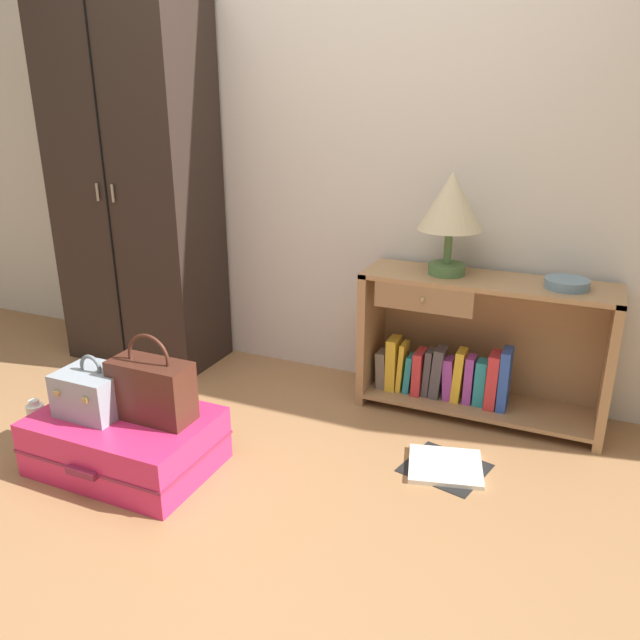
{
  "coord_description": "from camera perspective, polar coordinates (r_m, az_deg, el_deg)",
  "views": [
    {
      "loc": [
        1.16,
        -1.54,
        1.47
      ],
      "look_at": [
        0.13,
        0.78,
        0.55
      ],
      "focal_mm": 35.17,
      "sensor_mm": 36.0,
      "label": 1
    }
  ],
  "objects": [
    {
      "name": "bottle",
      "position": [
        3.04,
        -24.3,
        -8.68
      ],
      "size": [
        0.07,
        0.07,
        0.22
      ],
      "color": "white",
      "rests_on": "ground_plane"
    },
    {
      "name": "back_wall",
      "position": [
        3.26,
        3.22,
        16.93
      ],
      "size": [
        6.4,
        0.1,
        2.6
      ],
      "primitive_type": "cube",
      "color": "beige",
      "rests_on": "ground_plane"
    },
    {
      "name": "ground_plane",
      "position": [
        2.43,
        -10.79,
        -17.78
      ],
      "size": [
        9.0,
        9.0,
        0.0
      ],
      "primitive_type": "plane",
      "color": "#9E7047"
    },
    {
      "name": "table_lamp",
      "position": [
        2.9,
        11.84,
        10.15
      ],
      "size": [
        0.29,
        0.29,
        0.47
      ],
      "color": "#4C7542",
      "rests_on": "bookshelf"
    },
    {
      "name": "handbag",
      "position": [
        2.59,
        -15.07,
        -6.08
      ],
      "size": [
        0.33,
        0.15,
        0.36
      ],
      "color": "#472319",
      "rests_on": "suitcase_large"
    },
    {
      "name": "bowl",
      "position": [
        2.9,
        21.55,
        3.1
      ],
      "size": [
        0.19,
        0.19,
        0.04
      ],
      "primitive_type": "cylinder",
      "color": "slate",
      "rests_on": "bookshelf"
    },
    {
      "name": "train_case",
      "position": [
        2.73,
        -19.88,
        -6.11
      ],
      "size": [
        0.26,
        0.24,
        0.25
      ],
      "color": "#8E99A3",
      "rests_on": "suitcase_large"
    },
    {
      "name": "open_book_on_floor",
      "position": [
        2.73,
        11.32,
        -12.94
      ],
      "size": [
        0.38,
        0.36,
        0.02
      ],
      "color": "white",
      "rests_on": "ground_plane"
    },
    {
      "name": "wardrobe",
      "position": [
        3.63,
        -16.46,
        11.55
      ],
      "size": [
        0.85,
        0.47,
        1.98
      ],
      "color": "black",
      "rests_on": "ground_plane"
    },
    {
      "name": "suitcase_large",
      "position": [
        2.76,
        -17.24,
        -10.47
      ],
      "size": [
        0.72,
        0.51,
        0.24
      ],
      "color": "#DB2860",
      "rests_on": "ground_plane"
    },
    {
      "name": "bookshelf",
      "position": [
        3.07,
        13.73,
        -2.62
      ],
      "size": [
        1.14,
        0.35,
        0.68
      ],
      "color": "#A37A51",
      "rests_on": "ground_plane"
    }
  ]
}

